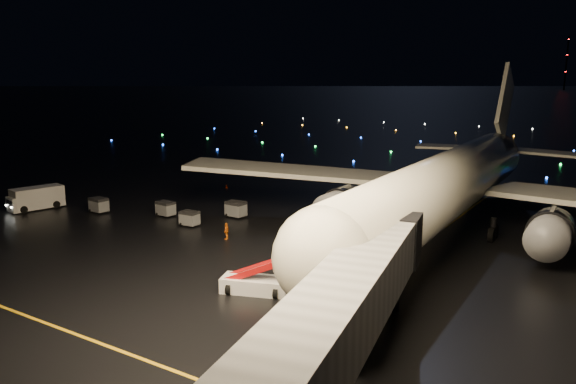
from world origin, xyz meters
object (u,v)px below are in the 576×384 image
object	(u,v)px
belt_loader	(255,269)
service_truck	(38,198)
crew_c	(227,231)
baggage_cart_2	(166,209)
baggage_cart_3	(99,205)
pushback_tug	(323,338)
baggage_cart_0	(236,209)
baggage_cart_1	(190,219)
airliner	(457,146)

from	to	relation	value
belt_loader	service_truck	distance (m)	37.34
crew_c	baggage_cart_2	size ratio (longest dim) A/B	0.84
service_truck	baggage_cart_3	size ratio (longest dim) A/B	3.55
pushback_tug	baggage_cart_0	distance (m)	32.19
baggage_cart_1	baggage_cart_2	distance (m)	5.37
belt_loader	baggage_cart_2	size ratio (longest dim) A/B	3.66
crew_c	baggage_cart_3	size ratio (longest dim) A/B	0.82
baggage_cart_1	baggage_cart_2	world-z (taller)	baggage_cart_2
airliner	service_truck	world-z (taller)	airliner
belt_loader	baggage_cart_1	bearing A→B (deg)	126.43
belt_loader	baggage_cart_3	distance (m)	30.75
crew_c	service_truck	bearing A→B (deg)	-102.50
pushback_tug	belt_loader	size ratio (longest dim) A/B	0.61
airliner	baggage_cart_0	xyz separation A→B (m)	(-21.61, -7.40, -7.57)
baggage_cart_3	pushback_tug	bearing A→B (deg)	-16.82
crew_c	baggage_cart_2	world-z (taller)	baggage_cart_2
baggage_cart_1	baggage_cart_2	xyz separation A→B (m)	(-5.08, 1.74, 0.05)
airliner	baggage_cart_0	bearing A→B (deg)	-162.81
airliner	baggage_cart_2	world-z (taller)	airliner
airliner	baggage_cart_2	xyz separation A→B (m)	(-28.46, -11.16, -7.63)
belt_loader	crew_c	world-z (taller)	belt_loader
baggage_cart_2	baggage_cart_3	size ratio (longest dim) A/B	0.97
pushback_tug	airliner	bearing A→B (deg)	72.57
crew_c	baggage_cart_1	size ratio (longest dim) A/B	0.89
baggage_cart_1	baggage_cart_2	size ratio (longest dim) A/B	0.95
service_truck	baggage_cart_1	bearing A→B (deg)	22.05
baggage_cart_0	baggage_cart_3	size ratio (longest dim) A/B	1.04
service_truck	baggage_cart_1	world-z (taller)	service_truck
crew_c	baggage_cart_1	world-z (taller)	crew_c
pushback_tug	crew_c	world-z (taller)	pushback_tug
airliner	crew_c	size ratio (longest dim) A/B	36.59
pushback_tug	baggage_cart_1	bearing A→B (deg)	125.55
pushback_tug	baggage_cart_1	world-z (taller)	pushback_tug
crew_c	baggage_cart_3	xyz separation A→B (m)	(-18.91, 0.64, 0.03)
baggage_cart_3	baggage_cart_2	bearing A→B (deg)	26.33
baggage_cart_1	baggage_cart_3	bearing A→B (deg)	-177.73
baggage_cart_3	service_truck	bearing A→B (deg)	-155.44
baggage_cart_1	baggage_cart_2	bearing A→B (deg)	158.40
airliner	baggage_cart_0	world-z (taller)	airliner
belt_loader	baggage_cart_2	world-z (taller)	belt_loader
baggage_cart_1	belt_loader	bearing A→B (deg)	-37.02
belt_loader	baggage_cart_1	distance (m)	19.85
service_truck	baggage_cart_1	xyz separation A→B (m)	(20.20, 3.65, -0.53)
airliner	belt_loader	world-z (taller)	airliner
airliner	baggage_cart_3	xyz separation A→B (m)	(-36.05, -13.99, -7.60)
airliner	baggage_cart_0	size ratio (longest dim) A/B	28.72
service_truck	crew_c	bearing A→B (deg)	15.93
airliner	baggage_cart_3	distance (m)	39.41
crew_c	pushback_tug	bearing A→B (deg)	34.58
airliner	pushback_tug	size ratio (longest dim) A/B	13.74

